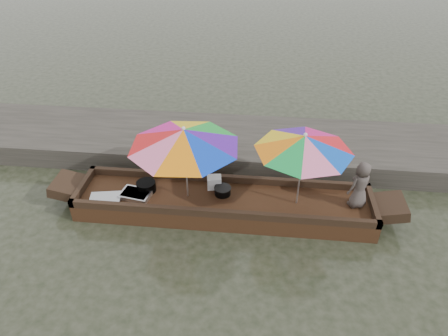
# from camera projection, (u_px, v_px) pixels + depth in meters

# --- Properties ---
(water) EXTENTS (80.00, 80.00, 0.00)m
(water) POSITION_uv_depth(u_px,v_px,m) (223.00, 211.00, 8.04)
(water) COLOR black
(water) RESTS_ON ground
(dock) EXTENTS (22.00, 2.20, 0.50)m
(dock) POSITION_uv_depth(u_px,v_px,m) (233.00, 144.00, 9.70)
(dock) COLOR #2D2B26
(dock) RESTS_ON ground
(boat_hull) EXTENTS (5.80, 1.20, 0.35)m
(boat_hull) POSITION_uv_depth(u_px,v_px,m) (223.00, 205.00, 7.94)
(boat_hull) COLOR #412814
(boat_hull) RESTS_ON water
(cooking_pot) EXTENTS (0.38, 0.38, 0.20)m
(cooking_pot) POSITION_uv_depth(u_px,v_px,m) (146.00, 186.00, 7.99)
(cooking_pot) COLOR black
(cooking_pot) RESTS_ON boat_hull
(tray_crayfish) EXTENTS (0.66, 0.51, 0.09)m
(tray_crayfish) POSITION_uv_depth(u_px,v_px,m) (136.00, 194.00, 7.87)
(tray_crayfish) COLOR silver
(tray_crayfish) RESTS_ON boat_hull
(tray_scallop) EXTENTS (0.66, 0.51, 0.06)m
(tray_scallop) POSITION_uv_depth(u_px,v_px,m) (105.00, 199.00, 7.77)
(tray_scallop) COLOR silver
(tray_scallop) RESTS_ON boat_hull
(charcoal_grill) EXTENTS (0.32, 0.32, 0.15)m
(charcoal_grill) POSITION_uv_depth(u_px,v_px,m) (223.00, 191.00, 7.90)
(charcoal_grill) COLOR black
(charcoal_grill) RESTS_ON boat_hull
(supply_bag) EXTENTS (0.31, 0.26, 0.26)m
(supply_bag) POSITION_uv_depth(u_px,v_px,m) (214.00, 182.00, 8.05)
(supply_bag) COLOR silver
(supply_bag) RESTS_ON boat_hull
(vendor) EXTENTS (0.57, 0.52, 0.97)m
(vendor) POSITION_uv_depth(u_px,v_px,m) (360.00, 185.00, 7.39)
(vendor) COLOR #4A423E
(vendor) RESTS_ON boat_hull
(umbrella_bow) EXTENTS (2.63, 2.63, 1.55)m
(umbrella_bow) POSITION_uv_depth(u_px,v_px,m) (186.00, 163.00, 7.46)
(umbrella_bow) COLOR #4F14A5
(umbrella_bow) RESTS_ON boat_hull
(umbrella_stern) EXTENTS (1.93, 1.93, 1.55)m
(umbrella_stern) POSITION_uv_depth(u_px,v_px,m) (301.00, 170.00, 7.28)
(umbrella_stern) COLOR red
(umbrella_stern) RESTS_ON boat_hull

